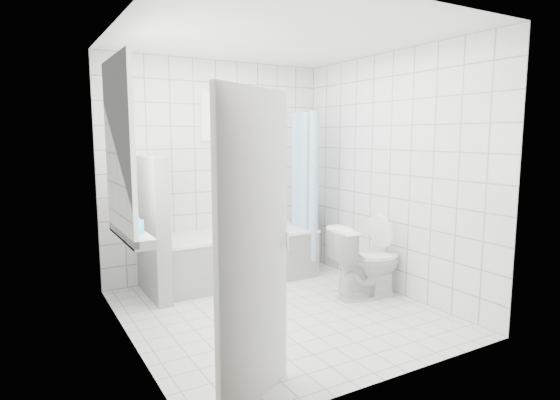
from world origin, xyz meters
TOP-DOWN VIEW (x-y plane):
  - ground at (0.00, 0.00)m, footprint 3.00×3.00m
  - ceiling at (0.00, 0.00)m, footprint 3.00×3.00m
  - wall_back at (0.00, 1.50)m, footprint 2.80×0.02m
  - wall_front at (0.00, -1.50)m, footprint 2.80×0.02m
  - wall_left at (-1.40, 0.00)m, footprint 0.02×3.00m
  - wall_right at (1.40, 0.00)m, footprint 0.02×3.00m
  - window_left at (-1.35, 0.30)m, footprint 0.01×0.90m
  - window_back at (0.10, 1.46)m, footprint 0.50×0.01m
  - window_sill at (-1.31, 0.30)m, footprint 0.18×1.02m
  - door at (-0.91, -1.27)m, footprint 0.70×0.45m
  - bathtub at (0.08, 1.12)m, footprint 1.87×0.77m
  - partition_wall at (-0.92, 1.07)m, footprint 0.15×0.85m
  - tiled_ledge at (1.29, 1.38)m, footprint 0.40×0.24m
  - toilet at (1.03, -0.08)m, footprint 0.81×0.54m
  - curtain_rod at (0.95, 1.10)m, footprint 0.02×0.80m
  - shower_curtain at (0.95, 0.97)m, footprint 0.14×0.48m
  - tub_faucet at (0.18, 1.46)m, footprint 0.18×0.06m
  - sill_bottles at (-1.30, 0.36)m, footprint 0.16×0.62m
  - ledge_bottles at (1.27, 1.38)m, footprint 0.19×0.17m

SIDE VIEW (x-z plane):
  - ground at x=0.00m, z-range 0.00..0.00m
  - tiled_ledge at x=1.29m, z-range 0.00..0.55m
  - bathtub at x=0.08m, z-range 0.00..0.58m
  - toilet at x=1.03m, z-range 0.00..0.77m
  - ledge_bottles at x=1.27m, z-range 0.53..0.80m
  - partition_wall at x=-0.92m, z-range 0.00..1.50m
  - tub_faucet at x=0.18m, z-range 0.82..0.88m
  - window_sill at x=-1.31m, z-range 0.82..0.90m
  - door at x=-0.91m, z-range 0.00..2.00m
  - sill_bottles at x=-1.30m, z-range 0.86..1.18m
  - shower_curtain at x=0.95m, z-range 0.21..1.99m
  - wall_back at x=0.00m, z-range 0.00..2.60m
  - wall_front at x=0.00m, z-range 0.00..2.60m
  - wall_left at x=-1.40m, z-range 0.00..2.60m
  - wall_right at x=1.40m, z-range 0.00..2.60m
  - window_left at x=-1.35m, z-range 0.90..2.30m
  - window_back at x=0.10m, z-range 1.70..2.20m
  - curtain_rod at x=0.95m, z-range 1.99..2.01m
  - ceiling at x=0.00m, z-range 2.60..2.60m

